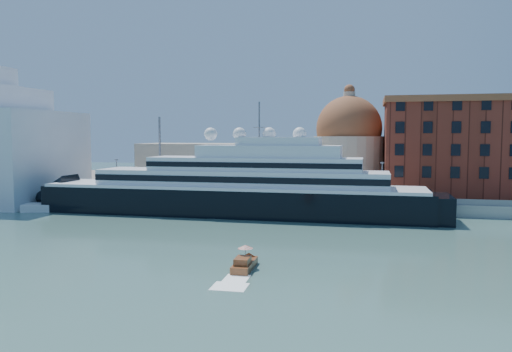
# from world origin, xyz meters

# --- Properties ---
(ground) EXTENTS (400.00, 400.00, 0.00)m
(ground) POSITION_xyz_m (0.00, 0.00, 0.00)
(ground) COLOR #355B54
(ground) RESTS_ON ground
(quay) EXTENTS (180.00, 10.00, 2.50)m
(quay) POSITION_xyz_m (0.00, 34.00, 1.25)
(quay) COLOR gray
(quay) RESTS_ON ground
(land) EXTENTS (260.00, 72.00, 2.00)m
(land) POSITION_xyz_m (0.00, 75.00, 1.00)
(land) COLOR slate
(land) RESTS_ON ground
(quay_fence) EXTENTS (180.00, 0.10, 1.20)m
(quay_fence) POSITION_xyz_m (0.00, 29.50, 3.10)
(quay_fence) COLOR slate
(quay_fence) RESTS_ON quay
(superyacht) EXTENTS (89.54, 12.41, 26.76)m
(superyacht) POSITION_xyz_m (-2.72, 23.00, 4.62)
(superyacht) COLOR black
(superyacht) RESTS_ON ground
(service_barge) EXTENTS (14.46, 8.19, 3.09)m
(service_barge) POSITION_xyz_m (-37.65, 19.40, 0.89)
(service_barge) COLOR white
(service_barge) RESTS_ON ground
(water_taxi) EXTENTS (2.27, 6.35, 2.99)m
(water_taxi) POSITION_xyz_m (12.92, -17.18, 0.72)
(water_taxi) COLOR brown
(water_taxi) RESTS_ON ground
(warehouse) EXTENTS (43.00, 19.00, 23.25)m
(warehouse) POSITION_xyz_m (52.00, 52.00, 13.79)
(warehouse) COLOR maroon
(warehouse) RESTS_ON land
(church) EXTENTS (66.00, 18.00, 25.50)m
(church) POSITION_xyz_m (6.39, 57.72, 10.91)
(church) COLOR beige
(church) RESTS_ON land
(lamp_posts) EXTENTS (120.80, 2.40, 18.00)m
(lamp_posts) POSITION_xyz_m (-12.67, 32.27, 9.84)
(lamp_posts) COLOR slate
(lamp_posts) RESTS_ON quay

